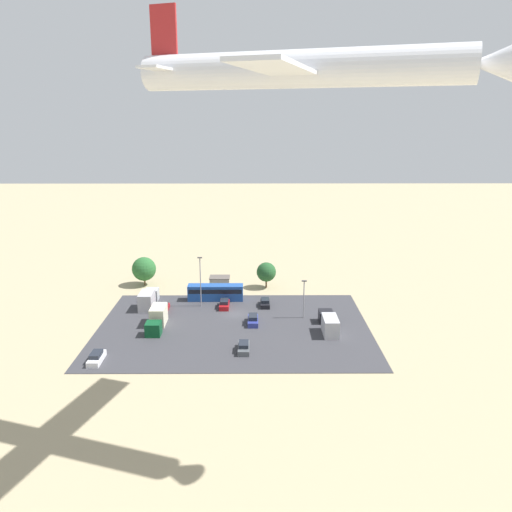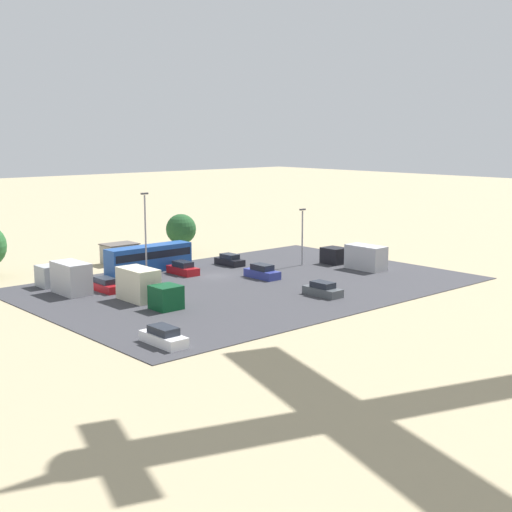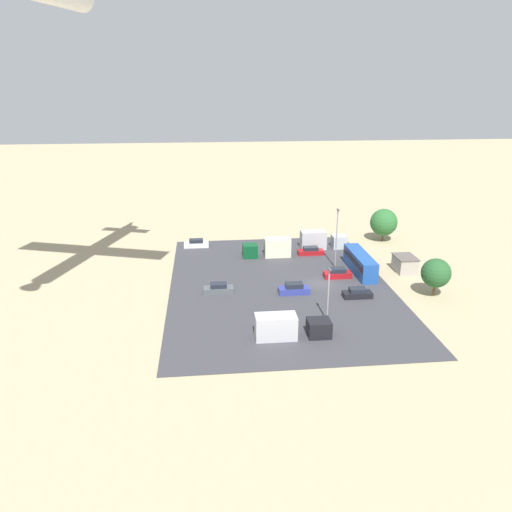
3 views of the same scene
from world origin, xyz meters
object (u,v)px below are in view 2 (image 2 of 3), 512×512
shed_building (120,253)px  parked_truck_0 (146,288)px  parked_truck_2 (65,277)px  parked_car_4 (164,337)px  parked_car_3 (106,285)px  parked_car_0 (183,269)px  parked_truck_1 (357,257)px  bus (149,257)px  parked_car_2 (230,260)px  parked_car_5 (323,290)px  parked_car_1 (262,272)px

shed_building → parked_truck_0: 23.32m
shed_building → parked_truck_2: parked_truck_2 is taller
parked_car_4 → parked_car_3: bearing=72.3°
parked_car_0 → parked_truck_1: bearing=-30.5°
bus → parked_truck_2: size_ratio=1.30×
parked_car_0 → parked_truck_1: parked_truck_1 is taller
shed_building → parked_car_4: bearing=64.3°
parked_car_4 → parked_truck_0: 14.83m
bus → parked_car_4: (16.18, 26.83, -1.09)m
parked_car_2 → parked_car_5: (3.84, 19.94, 0.01)m
parked_car_5 → parked_truck_2: bearing=-45.8°
bus → parked_truck_0: (9.33, 13.71, -0.20)m
parked_car_1 → parked_truck_1: size_ratio=0.49×
parked_car_4 → parked_truck_2: bearing=82.1°
shed_building → parked_car_0: bearing=98.1°
parked_car_4 → parked_truck_0: size_ratio=0.54×
bus → parked_truck_1: bus is taller
bus → parked_car_4: 31.35m
parked_car_5 → parked_car_4: bearing=8.9°
bus → parked_truck_2: bearing=-74.4°
parked_car_1 → parked_car_4: parked_car_1 is taller
parked_car_1 → parked_car_2: size_ratio=1.09×
parked_car_4 → parked_truck_1: parked_truck_1 is taller
shed_building → parked_car_3: size_ratio=0.95×
parked_car_3 → shed_building: bearing=54.0°
parked_truck_2 → parked_truck_0: bearing=-70.1°
shed_building → parked_car_0: size_ratio=1.01×
bus → parked_car_3: size_ratio=2.40×
parked_car_0 → parked_truck_0: 14.81m
parked_truck_1 → parked_car_0: bearing=149.5°
parked_truck_0 → parked_truck_2: (3.65, -10.10, 0.03)m
parked_truck_1 → parked_truck_2: parked_truck_2 is taller
parked_car_2 → parked_car_4: size_ratio=0.91×
parked_car_2 → parked_car_4: 35.16m
bus → parked_car_2: 10.66m
bus → parked_car_3: bus is taller
parked_car_2 → parked_car_5: bearing=-100.9°
parked_car_0 → parked_car_2: bearing=6.1°
parked_car_4 → parked_truck_1: (-37.08, -11.45, 0.75)m
parked_car_3 → parked_truck_1: bearing=-16.8°
parked_car_4 → parked_car_1: bearing=31.4°
parked_car_2 → parked_truck_2: size_ratio=0.49×
parked_car_3 → parked_truck_2: (3.38, -2.57, 0.94)m
parked_car_1 → parked_car_3: size_ratio=0.98×
bus → parked_car_3: bearing=-57.2°
parked_car_3 → parked_truck_0: bearing=-87.9°
parked_car_2 → parked_car_0: bearing=-173.9°
parked_car_4 → parked_truck_0: bearing=62.4°
parked_car_1 → parked_car_5: parked_car_1 is taller
parked_car_1 → parked_car_5: 11.15m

